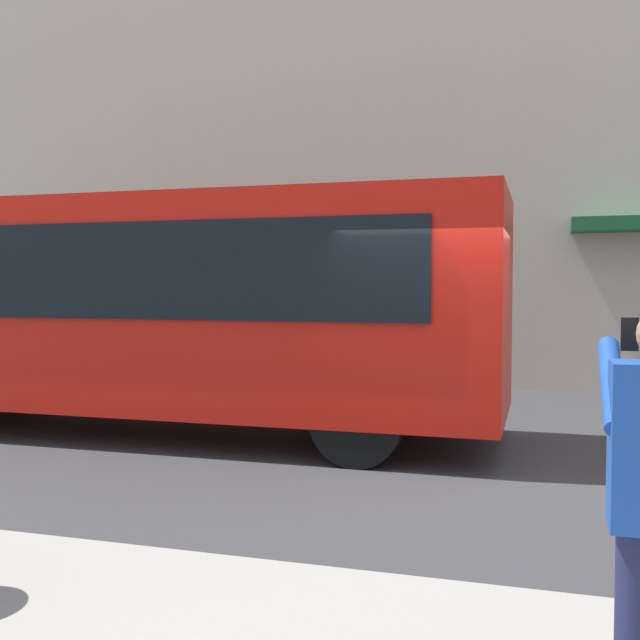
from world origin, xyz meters
name	(u,v)px	position (x,y,z in m)	size (l,w,h in m)	color
ground_plane	(459,466)	(0.00, 0.00, 0.00)	(60.00, 60.00, 0.00)	#38383A
building_facade_far	(500,72)	(-0.02, -6.80, 5.99)	(28.00, 1.55, 12.00)	beige
red_bus	(153,304)	(4.06, -0.77, 1.68)	(9.05, 2.54, 3.08)	red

